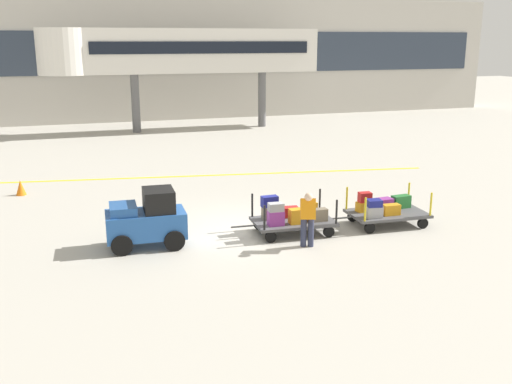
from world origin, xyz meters
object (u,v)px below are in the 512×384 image
object	(u,v)px
baggage_handler	(308,217)
baggage_cart_lead	(291,217)
safety_cone_near	(21,188)
baggage_cart_middle	(384,210)
baggage_tug	(147,220)

from	to	relation	value
baggage_handler	baggage_cart_lead	bearing A→B (deg)	89.85
baggage_handler	safety_cone_near	bearing A→B (deg)	132.64
baggage_cart_lead	safety_cone_near	bearing A→B (deg)	137.19
baggage_handler	baggage_cart_middle	bearing A→B (deg)	20.21
baggage_tug	safety_cone_near	distance (m)	7.79
baggage_tug	baggage_cart_lead	distance (m)	4.10
baggage_cart_lead	baggage_handler	xyz separation A→B (m)	(-0.00, -1.22, 0.35)
baggage_tug	baggage_cart_lead	size ratio (longest dim) A/B	0.71
baggage_cart_lead	baggage_tug	bearing A→B (deg)	177.16
baggage_handler	baggage_tug	bearing A→B (deg)	160.76
baggage_tug	baggage_handler	xyz separation A→B (m)	(4.08, -1.42, 0.11)
baggage_cart_lead	baggage_cart_middle	world-z (taller)	same
baggage_tug	baggage_cart_lead	world-z (taller)	baggage_tug
baggage_cart_middle	safety_cone_near	world-z (taller)	baggage_cart_middle
baggage_cart_lead	baggage_cart_middle	distance (m)	2.98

